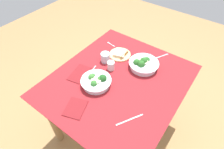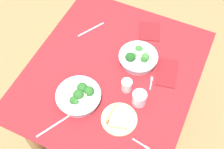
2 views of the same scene
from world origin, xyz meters
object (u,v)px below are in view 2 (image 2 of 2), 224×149
(fork_by_near_bowl, at_px, (151,82))
(napkin_folded_upper, at_px, (149,31))
(broccoli_bowl_near, at_px, (79,96))
(table_knife_left, at_px, (53,126))
(broccoli_bowl_far, at_px, (138,58))
(water_glass_side, at_px, (127,85))
(table_knife_right, at_px, (91,29))
(bread_side_plate, at_px, (119,118))
(fork_by_far_bowl, at_px, (142,145))
(napkin_folded_lower, at_px, (167,73))
(water_glass_center, at_px, (139,98))

(fork_by_near_bowl, xyz_separation_m, napkin_folded_upper, (-0.38, -0.16, 0.00))
(fork_by_near_bowl, bearing_deg, broccoli_bowl_near, 117.24)
(fork_by_near_bowl, xyz_separation_m, table_knife_left, (0.50, -0.39, -0.00))
(fork_by_near_bowl, bearing_deg, broccoli_bowl_far, 37.18)
(water_glass_side, distance_m, napkin_folded_upper, 0.49)
(broccoli_bowl_near, distance_m, table_knife_right, 0.55)
(water_glass_side, height_order, table_knife_right, water_glass_side)
(table_knife_left, xyz_separation_m, napkin_folded_upper, (-0.88, 0.24, 0.00))
(table_knife_left, bearing_deg, napkin_folded_upper, 13.43)
(bread_side_plate, bearing_deg, table_knife_left, -58.95)
(broccoli_bowl_far, height_order, broccoli_bowl_near, broccoli_bowl_near)
(water_glass_side, height_order, table_knife_left, water_glass_side)
(water_glass_side, relative_size, table_knife_left, 0.36)
(fork_by_far_bowl, height_order, table_knife_left, same)
(broccoli_bowl_far, xyz_separation_m, water_glass_side, (0.22, 0.02, 0.00))
(fork_by_near_bowl, distance_m, table_knife_left, 0.63)
(napkin_folded_upper, bearing_deg, water_glass_side, 4.43)
(broccoli_bowl_far, bearing_deg, napkin_folded_lower, 88.12)
(napkin_folded_lower, bearing_deg, water_glass_center, -17.27)
(broccoli_bowl_far, height_order, napkin_folded_lower, broccoli_bowl_far)
(table_knife_right, distance_m, napkin_folded_upper, 0.40)
(water_glass_center, bearing_deg, table_knife_left, -47.74)
(broccoli_bowl_far, xyz_separation_m, table_knife_right, (-0.12, -0.39, -0.03))
(water_glass_center, xyz_separation_m, water_glass_side, (-0.05, -0.10, -0.01))
(broccoli_bowl_far, distance_m, fork_by_near_bowl, 0.18)
(fork_by_far_bowl, bearing_deg, table_knife_left, -158.80)
(broccoli_bowl_far, relative_size, fork_by_near_bowl, 2.65)
(table_knife_right, bearing_deg, water_glass_side, 80.78)
(bread_side_plate, bearing_deg, table_knife_right, -139.97)
(water_glass_center, bearing_deg, broccoli_bowl_far, -156.57)
(fork_by_far_bowl, distance_m, fork_by_near_bowl, 0.40)
(water_glass_side, relative_size, table_knife_right, 0.37)
(water_glass_center, relative_size, napkin_folded_lower, 0.42)
(table_knife_left, relative_size, napkin_folded_lower, 1.02)
(bread_side_plate, relative_size, water_glass_center, 2.31)
(water_glass_center, relative_size, fork_by_far_bowl, 0.84)
(broccoli_bowl_near, distance_m, water_glass_side, 0.29)
(water_glass_center, relative_size, fork_by_near_bowl, 0.95)
(fork_by_far_bowl, bearing_deg, bread_side_plate, 162.94)
(fork_by_far_bowl, relative_size, napkin_folded_upper, 0.63)
(bread_side_plate, bearing_deg, napkin_folded_upper, -173.48)
(broccoli_bowl_near, relative_size, napkin_folded_upper, 1.55)
(broccoli_bowl_near, relative_size, water_glass_side, 3.36)
(water_glass_center, distance_m, fork_by_near_bowl, 0.16)
(bread_side_plate, height_order, water_glass_side, water_glass_side)
(water_glass_side, xyz_separation_m, napkin_folded_lower, (-0.21, 0.18, -0.04))
(broccoli_bowl_near, height_order, water_glass_side, broccoli_bowl_near)
(table_knife_right, height_order, napkin_folded_upper, napkin_folded_upper)
(fork_by_far_bowl, xyz_separation_m, fork_by_near_bowl, (-0.39, -0.09, -0.00))
(fork_by_far_bowl, bearing_deg, broccoli_bowl_near, 175.30)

